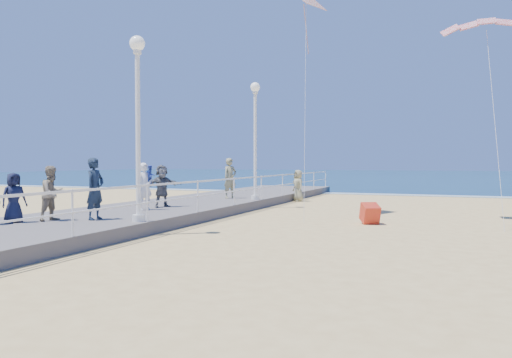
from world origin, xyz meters
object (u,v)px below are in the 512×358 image
at_px(spectator_1, 52,193).
at_px(lamp_post_mid, 138,108).
at_px(toddler_held, 151,176).
at_px(spectator_5, 162,186).
at_px(beach_walker_c, 298,186).
at_px(woman_holding_toddler, 145,186).
at_px(box_kite, 370,215).
at_px(spectator_4, 14,198).
at_px(spectator_0, 95,189).
at_px(lamp_post_far, 255,128).
at_px(spectator_6, 230,178).

bearing_deg(spectator_1, lamp_post_mid, -65.23).
height_order(toddler_held, spectator_5, spectator_5).
bearing_deg(beach_walker_c, woman_holding_toddler, -57.06).
relative_size(woman_holding_toddler, box_kite, 2.81).
bearing_deg(woman_holding_toddler, spectator_4, -173.40).
distance_m(lamp_post_mid, woman_holding_toddler, 4.26).
bearing_deg(spectator_0, spectator_4, 128.53).
bearing_deg(lamp_post_mid, spectator_4, -153.93).
height_order(woman_holding_toddler, box_kite, woman_holding_toddler).
bearing_deg(box_kite, woman_holding_toddler, 166.98).
relative_size(spectator_0, spectator_1, 1.15).
xyz_separation_m(lamp_post_far, spectator_0, (-1.46, -9.11, -2.34)).
distance_m(woman_holding_toddler, spectator_6, 6.30).
bearing_deg(woman_holding_toddler, beach_walker_c, 9.18).
bearing_deg(woman_holding_toddler, box_kite, -52.06).
xyz_separation_m(woman_holding_toddler, beach_walker_c, (2.50, 10.53, -0.40)).
height_order(toddler_held, beach_walker_c, toddler_held).
relative_size(toddler_held, spectator_6, 0.40).
relative_size(spectator_0, spectator_4, 1.30).
bearing_deg(woman_holding_toddler, spectator_5, 25.35).
xyz_separation_m(spectator_1, spectator_5, (0.57, 4.96, 0.00)).
height_order(spectator_1, box_kite, spectator_1).
bearing_deg(spectator_1, lamp_post_far, -6.42).
xyz_separation_m(beach_walker_c, box_kite, (5.13, -8.43, -0.54)).
bearing_deg(beach_walker_c, lamp_post_far, -52.00).
distance_m(woman_holding_toddler, spectator_1, 3.80).
height_order(lamp_post_far, spectator_1, lamp_post_far).
xyz_separation_m(spectator_4, spectator_6, (1.74, 10.81, 0.24)).
bearing_deg(spectator_6, spectator_4, -159.48).
bearing_deg(lamp_post_mid, woman_holding_toddler, 121.58).
relative_size(spectator_4, box_kite, 2.37).
xyz_separation_m(lamp_post_far, spectator_6, (-1.39, 0.27, -2.31)).
height_order(spectator_5, box_kite, spectator_5).
height_order(toddler_held, box_kite, toddler_held).
bearing_deg(box_kite, beach_walker_c, 92.90).
relative_size(woman_holding_toddler, spectator_4, 1.19).
xyz_separation_m(lamp_post_far, woman_holding_toddler, (-1.84, -6.01, -2.42)).
relative_size(spectator_4, spectator_6, 0.75).
xyz_separation_m(toddler_held, spectator_4, (-1.44, -4.67, -0.52)).
height_order(lamp_post_far, toddler_held, lamp_post_far).
height_order(spectator_1, spectator_6, spectator_6).
relative_size(lamp_post_mid, spectator_5, 3.30).
distance_m(lamp_post_mid, spectator_1, 3.57).
bearing_deg(spectator_1, spectator_6, 1.62).
relative_size(spectator_1, spectator_4, 1.13).
height_order(woman_holding_toddler, toddler_held, woman_holding_toddler).
relative_size(toddler_held, box_kite, 1.25).
bearing_deg(spectator_4, spectator_5, 7.29).
relative_size(woman_holding_toddler, spectator_6, 0.89).
distance_m(spectator_6, beach_walker_c, 4.74).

